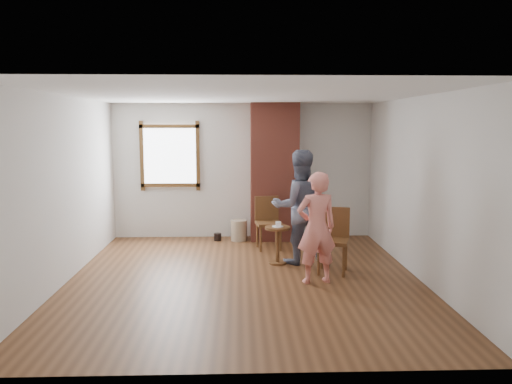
% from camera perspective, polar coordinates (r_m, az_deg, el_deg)
% --- Properties ---
extents(ground, '(5.50, 5.50, 0.00)m').
position_cam_1_polar(ground, '(7.27, -1.34, -9.89)').
color(ground, brown).
rests_on(ground, ground).
extents(room_shell, '(5.04, 5.52, 2.62)m').
position_cam_1_polar(room_shell, '(7.54, -1.86, 4.76)').
color(room_shell, silver).
rests_on(room_shell, ground).
extents(brick_chimney, '(0.90, 0.50, 2.60)m').
position_cam_1_polar(brick_chimney, '(9.49, 2.11, 2.28)').
color(brick_chimney, '#AD4E3D').
rests_on(brick_chimney, ground).
extents(stoneware_crock, '(0.33, 0.33, 0.40)m').
position_cam_1_polar(stoneware_crock, '(9.54, -1.97, -4.39)').
color(stoneware_crock, tan).
rests_on(stoneware_crock, ground).
extents(dark_pot, '(0.18, 0.18, 0.14)m').
position_cam_1_polar(dark_pot, '(9.57, -4.41, -5.14)').
color(dark_pot, black).
rests_on(dark_pot, ground).
extents(dining_chair_left, '(0.49, 0.49, 0.92)m').
position_cam_1_polar(dining_chair_left, '(8.90, 1.37, -3.17)').
color(dining_chair_left, brown).
rests_on(dining_chair_left, ground).
extents(dining_chair_right, '(0.56, 0.56, 0.96)m').
position_cam_1_polar(dining_chair_right, '(7.58, 8.84, -5.01)').
color(dining_chair_right, brown).
rests_on(dining_chair_right, ground).
extents(side_table, '(0.40, 0.40, 0.60)m').
position_cam_1_polar(side_table, '(7.93, 2.49, -5.37)').
color(side_table, brown).
rests_on(side_table, ground).
extents(cake_plate, '(0.18, 0.18, 0.01)m').
position_cam_1_polar(cake_plate, '(7.89, 2.50, -3.95)').
color(cake_plate, white).
rests_on(cake_plate, side_table).
extents(cake_slice, '(0.08, 0.07, 0.06)m').
position_cam_1_polar(cake_slice, '(7.88, 2.57, -3.71)').
color(cake_slice, white).
rests_on(cake_slice, cake_plate).
extents(man, '(0.96, 0.79, 1.81)m').
position_cam_1_polar(man, '(7.93, 4.95, -1.70)').
color(man, '#121932').
rests_on(man, ground).
extents(person_pink, '(0.63, 0.48, 1.56)m').
position_cam_1_polar(person_pink, '(6.97, 6.93, -4.07)').
color(person_pink, '#F5867A').
rests_on(person_pink, ground).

